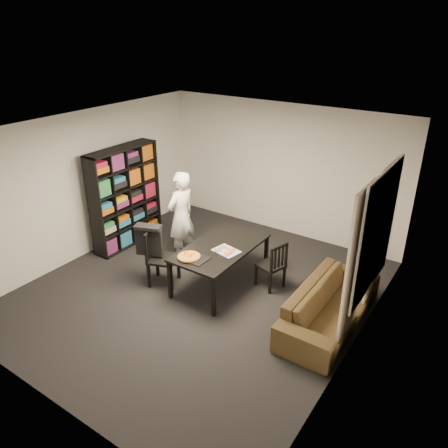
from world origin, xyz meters
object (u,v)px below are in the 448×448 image
Objects in this scene: chair_left at (157,253)px; pepperoni_pizza at (189,257)px; chair_right at (274,263)px; person at (181,217)px; bookshelf at (125,197)px; sofa at (330,306)px; dining_table at (221,250)px; baking_tray at (195,258)px.

pepperoni_pizza is at bearing -113.77° from chair_left.
person is (-1.85, -0.05, 0.36)m from chair_right.
chair_right is at bearing 2.70° from bookshelf.
sofa is (2.75, 0.55, -0.24)m from chair_left.
bookshelf is 3.15m from chair_right.
pepperoni_pizza is (0.88, -0.90, -0.11)m from person.
bookshelf is at bearing -79.98° from person.
chair_left is at bearing 177.21° from pepperoni_pizza.
dining_table is 4.74× the size of pepperoni_pizza.
chair_right is at bearing 45.77° from baking_tray.
dining_table is at bearing -79.03° from chair_left.
baking_tray reaches higher than sofa.
pepperoni_pizza is (-0.09, -0.03, 0.02)m from baking_tray.
person is (-0.19, 0.86, 0.28)m from chair_left.
dining_table reaches higher than sofa.
dining_table is at bearing -48.17° from chair_right.
dining_table is at bearing 79.48° from baking_tray.
sofa is at bearing 89.47° from person.
chair_left is (1.45, -0.76, -0.41)m from bookshelf.
bookshelf reaches higher than chair_right.
baking_tray reaches higher than dining_table.
pepperoni_pizza is at bearing 105.76° from sofa.
chair_left reaches higher than chair_right.
chair_right is 0.39× the size of sofa.
sofa is (4.21, -0.21, -0.65)m from bookshelf.
dining_table is 0.88m from chair_right.
bookshelf is 2.33× the size of chair_right.
baking_tray is (-0.89, -0.91, 0.23)m from chair_right.
bookshelf is 1.69m from chair_left.
chair_right reaches higher than dining_table.
person reaches higher than pepperoni_pizza.
chair_right is at bearing 25.12° from dining_table.
baking_tray is (0.77, -0.00, 0.15)m from chair_left.
dining_table is 1.00× the size of person.
bookshelf is at bearing 41.28° from chair_left.
chair_left is at bearing -148.04° from dining_table.
person is at bearing 134.39° from pepperoni_pizza.
pepperoni_pizza is 0.17× the size of sofa.
chair_right reaches higher than sofa.
dining_table is at bearing 90.25° from sofa.
pepperoni_pizza is at bearing -29.14° from chair_right.
chair_left is 0.78m from baking_tray.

